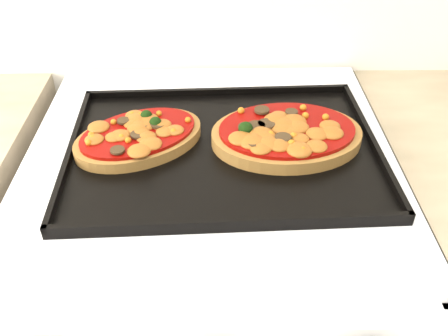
{
  "coord_description": "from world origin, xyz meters",
  "views": [
    {
      "loc": [
        0.04,
        1.05,
        1.38
      ],
      "look_at": [
        0.05,
        1.64,
        0.92
      ],
      "focal_mm": 40.0,
      "sensor_mm": 36.0,
      "label": 1
    }
  ],
  "objects_px": {
    "baking_tray": "(223,148)",
    "pizza_left": "(139,135)",
    "pizza_right": "(287,133)",
    "stove": "(214,323)"
  },
  "relations": [
    {
      "from": "pizza_right",
      "to": "baking_tray",
      "type": "bearing_deg",
      "value": -170.48
    },
    {
      "from": "baking_tray",
      "to": "pizza_right",
      "type": "height_order",
      "value": "pizza_right"
    },
    {
      "from": "baking_tray",
      "to": "pizza_left",
      "type": "height_order",
      "value": "pizza_left"
    },
    {
      "from": "pizza_left",
      "to": "pizza_right",
      "type": "height_order",
      "value": "pizza_right"
    },
    {
      "from": "stove",
      "to": "pizza_left",
      "type": "xyz_separation_m",
      "value": [
        -0.11,
        0.01,
        0.48
      ]
    },
    {
      "from": "stove",
      "to": "pizza_left",
      "type": "bearing_deg",
      "value": 174.24
    },
    {
      "from": "pizza_left",
      "to": "baking_tray",
      "type": "bearing_deg",
      "value": -7.3
    },
    {
      "from": "baking_tray",
      "to": "pizza_left",
      "type": "distance_m",
      "value": 0.14
    },
    {
      "from": "stove",
      "to": "pizza_right",
      "type": "relative_size",
      "value": 3.8
    },
    {
      "from": "baking_tray",
      "to": "pizza_left",
      "type": "relative_size",
      "value": 2.31
    }
  ]
}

